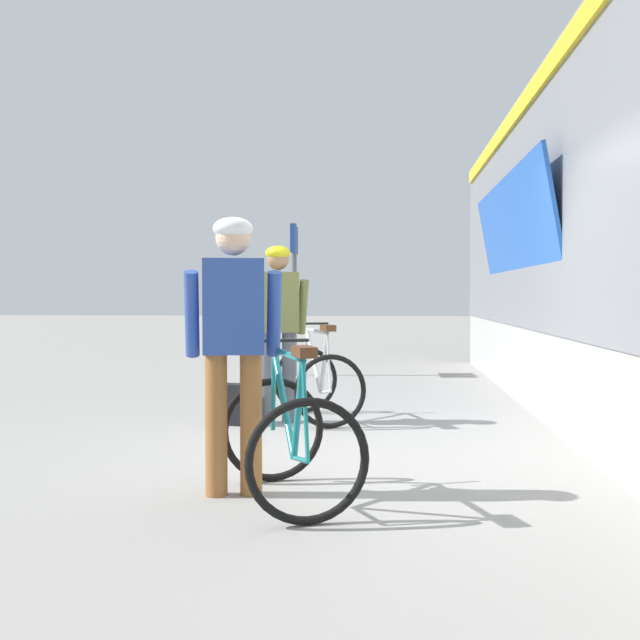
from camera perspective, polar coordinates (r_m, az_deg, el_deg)
name	(u,v)px	position (r m, az deg, el deg)	size (l,w,h in m)	color
ground_plane	(377,455)	(6.13, 4.30, -10.08)	(80.00, 80.00, 0.00)	gray
cyclist_near_in_olive	(278,317)	(7.57, -3.17, 0.24)	(0.66, 0.44, 1.76)	#4C515B
cyclist_far_in_blue	(233,329)	(4.83, -6.52, -0.71)	(0.65, 0.39, 1.76)	#935B2D
bicycle_near_silver	(317,381)	(7.72, -0.20, -4.58)	(1.03, 1.25, 0.99)	black
bicycle_far_teal	(289,437)	(4.72, -2.36, -8.73)	(1.03, 1.25, 0.99)	black
backpack_on_platform	(236,404)	(7.52, -6.30, -6.31)	(0.28, 0.18, 0.40)	black
platform_sign_post	(294,273)	(12.00, -1.95, 3.56)	(0.08, 0.70, 2.40)	#595B60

